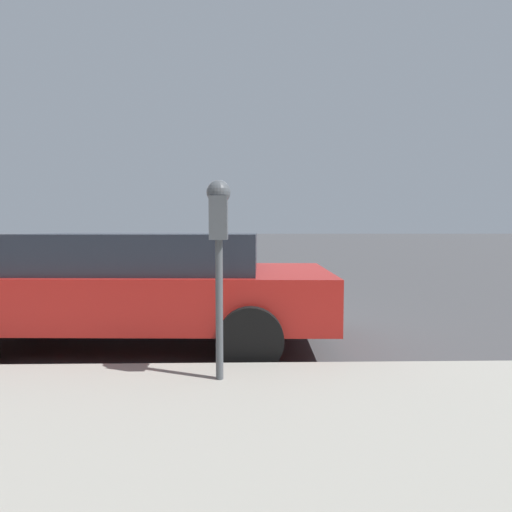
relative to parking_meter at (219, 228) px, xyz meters
name	(u,v)px	position (x,y,z in m)	size (l,w,h in m)	color
ground_plane	(175,323)	(2.59, 0.83, -1.38)	(220.00, 220.00, 0.00)	#424244
parking_meter	(219,228)	(0.00, 0.00, 0.00)	(0.21, 0.19, 1.60)	#4C5156
car_red	(135,284)	(1.60, 1.11, -0.66)	(2.22, 4.74, 1.32)	#B21E19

